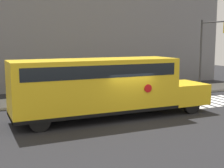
# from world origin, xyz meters

# --- Properties ---
(ground_plane) EXTENTS (60.00, 60.00, 0.00)m
(ground_plane) POSITION_xyz_m (0.00, 0.00, 0.00)
(ground_plane) COLOR black
(sidewalk_strip) EXTENTS (44.00, 3.00, 0.15)m
(sidewalk_strip) POSITION_xyz_m (0.00, 6.50, 0.07)
(sidewalk_strip) COLOR #9E9E99
(sidewalk_strip) RESTS_ON ground
(building_backdrop) EXTENTS (32.00, 4.00, 11.81)m
(building_backdrop) POSITION_xyz_m (0.00, 13.00, 5.90)
(building_backdrop) COLOR slate
(building_backdrop) RESTS_ON ground
(crosswalk_stripes) EXTENTS (4.70, 3.20, 0.01)m
(crosswalk_stripes) POSITION_xyz_m (7.63, 2.00, 0.00)
(crosswalk_stripes) COLOR white
(crosswalk_stripes) RESTS_ON ground
(school_bus) EXTENTS (11.21, 2.57, 3.23)m
(school_bus) POSITION_xyz_m (-1.04, 0.74, 1.83)
(school_bus) COLOR yellow
(school_bus) RESTS_ON ground
(stop_sign) EXTENTS (0.73, 0.10, 2.53)m
(stop_sign) POSITION_xyz_m (6.89, 5.58, 1.69)
(stop_sign) COLOR #38383A
(stop_sign) RESTS_ON ground
(traffic_light) EXTENTS (0.28, 2.87, 5.81)m
(traffic_light) POSITION_xyz_m (9.45, 4.63, 3.80)
(traffic_light) COLOR #38383A
(traffic_light) RESTS_ON ground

